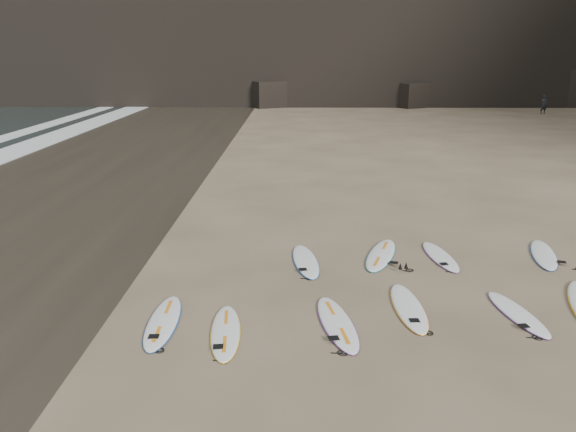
{
  "coord_description": "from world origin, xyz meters",
  "views": [
    {
      "loc": [
        -3.13,
        -11.1,
        5.34
      ],
      "look_at": [
        -3.29,
        1.88,
        1.5
      ],
      "focal_mm": 35.0,
      "sensor_mm": 36.0,
      "label": 1
    }
  ],
  "objects_px": {
    "surfboard_7": "(440,256)",
    "surfboard_11": "(163,321)",
    "surfboard_0": "(225,331)",
    "person_a": "(544,104)",
    "surfboard_5": "(306,261)",
    "surfboard_6": "(381,254)",
    "surfboard_2": "(409,307)",
    "surfboard_8": "(544,254)",
    "surfboard_1": "(337,323)",
    "surfboard_3": "(517,313)"
  },
  "relations": [
    {
      "from": "surfboard_2",
      "to": "surfboard_5",
      "type": "distance_m",
      "value": 3.49
    },
    {
      "from": "surfboard_7",
      "to": "surfboard_11",
      "type": "bearing_deg",
      "value": -155.54
    },
    {
      "from": "surfboard_0",
      "to": "surfboard_8",
      "type": "distance_m",
      "value": 9.23
    },
    {
      "from": "surfboard_6",
      "to": "surfboard_7",
      "type": "relative_size",
      "value": 1.13
    },
    {
      "from": "surfboard_2",
      "to": "surfboard_8",
      "type": "bearing_deg",
      "value": 36.13
    },
    {
      "from": "surfboard_7",
      "to": "person_a",
      "type": "xyz_separation_m",
      "value": [
        17.73,
        35.57,
        0.78
      ]
    },
    {
      "from": "surfboard_5",
      "to": "surfboard_7",
      "type": "relative_size",
      "value": 1.06
    },
    {
      "from": "surfboard_5",
      "to": "surfboard_8",
      "type": "xyz_separation_m",
      "value": [
        6.46,
        0.57,
        -0.0
      ]
    },
    {
      "from": "surfboard_5",
      "to": "surfboard_8",
      "type": "height_order",
      "value": "same"
    },
    {
      "from": "surfboard_8",
      "to": "person_a",
      "type": "distance_m",
      "value": 38.42
    },
    {
      "from": "surfboard_1",
      "to": "surfboard_3",
      "type": "relative_size",
      "value": 1.12
    },
    {
      "from": "surfboard_3",
      "to": "surfboard_8",
      "type": "bearing_deg",
      "value": 50.02
    },
    {
      "from": "surfboard_1",
      "to": "surfboard_2",
      "type": "distance_m",
      "value": 1.76
    },
    {
      "from": "surfboard_3",
      "to": "surfboard_5",
      "type": "distance_m",
      "value": 5.32
    },
    {
      "from": "surfboard_11",
      "to": "person_a",
      "type": "distance_m",
      "value": 46.34
    },
    {
      "from": "surfboard_0",
      "to": "person_a",
      "type": "distance_m",
      "value": 46.01
    },
    {
      "from": "surfboard_0",
      "to": "surfboard_5",
      "type": "distance_m",
      "value": 4.2
    },
    {
      "from": "surfboard_0",
      "to": "surfboard_2",
      "type": "xyz_separation_m",
      "value": [
        3.81,
        1.13,
        0.0
      ]
    },
    {
      "from": "surfboard_2",
      "to": "surfboard_5",
      "type": "xyz_separation_m",
      "value": [
        -2.17,
        2.73,
        0.0
      ]
    },
    {
      "from": "surfboard_11",
      "to": "surfboard_8",
      "type": "bearing_deg",
      "value": 21.5
    },
    {
      "from": "surfboard_5",
      "to": "surfboard_7",
      "type": "xyz_separation_m",
      "value": [
        3.62,
        0.39,
        -0.0
      ]
    },
    {
      "from": "surfboard_1",
      "to": "person_a",
      "type": "height_order",
      "value": "person_a"
    },
    {
      "from": "surfboard_7",
      "to": "person_a",
      "type": "relative_size",
      "value": 1.41
    },
    {
      "from": "surfboard_2",
      "to": "surfboard_7",
      "type": "xyz_separation_m",
      "value": [
        1.45,
        3.13,
        -0.0
      ]
    },
    {
      "from": "surfboard_0",
      "to": "person_a",
      "type": "bearing_deg",
      "value": 54.93
    },
    {
      "from": "surfboard_7",
      "to": "surfboard_8",
      "type": "xyz_separation_m",
      "value": [
        2.84,
        0.17,
        0.0
      ]
    },
    {
      "from": "surfboard_5",
      "to": "surfboard_6",
      "type": "relative_size",
      "value": 0.94
    },
    {
      "from": "surfboard_5",
      "to": "person_a",
      "type": "distance_m",
      "value": 41.84
    },
    {
      "from": "surfboard_11",
      "to": "surfboard_1",
      "type": "bearing_deg",
      "value": -1.97
    },
    {
      "from": "surfboard_7",
      "to": "surfboard_11",
      "type": "distance_m",
      "value": 7.63
    },
    {
      "from": "surfboard_3",
      "to": "surfboard_7",
      "type": "distance_m",
      "value": 3.48
    },
    {
      "from": "surfboard_1",
      "to": "surfboard_6",
      "type": "distance_m",
      "value": 4.24
    },
    {
      "from": "surfboard_0",
      "to": "surfboard_7",
      "type": "bearing_deg",
      "value": 33.94
    },
    {
      "from": "surfboard_7",
      "to": "person_a",
      "type": "height_order",
      "value": "person_a"
    },
    {
      "from": "surfboard_11",
      "to": "person_a",
      "type": "relative_size",
      "value": 1.49
    },
    {
      "from": "surfboard_2",
      "to": "surfboard_6",
      "type": "distance_m",
      "value": 3.23
    },
    {
      "from": "surfboard_2",
      "to": "surfboard_7",
      "type": "height_order",
      "value": "surfboard_2"
    },
    {
      "from": "surfboard_1",
      "to": "surfboard_6",
      "type": "height_order",
      "value": "surfboard_6"
    },
    {
      "from": "surfboard_5",
      "to": "surfboard_2",
      "type": "bearing_deg",
      "value": -58.62
    },
    {
      "from": "surfboard_0",
      "to": "person_a",
      "type": "relative_size",
      "value": 1.41
    },
    {
      "from": "surfboard_5",
      "to": "surfboard_6",
      "type": "height_order",
      "value": "surfboard_6"
    },
    {
      "from": "surfboard_1",
      "to": "surfboard_11",
      "type": "xyz_separation_m",
      "value": [
        -3.54,
        0.02,
        -0.0
      ]
    },
    {
      "from": "surfboard_3",
      "to": "surfboard_0",
      "type": "bearing_deg",
      "value": 178.16
    },
    {
      "from": "surfboard_2",
      "to": "surfboard_3",
      "type": "distance_m",
      "value": 2.25
    },
    {
      "from": "surfboard_1",
      "to": "surfboard_11",
      "type": "bearing_deg",
      "value": 170.05
    },
    {
      "from": "surfboard_0",
      "to": "surfboard_11",
      "type": "bearing_deg",
      "value": 158.11
    },
    {
      "from": "person_a",
      "to": "surfboard_8",
      "type": "bearing_deg",
      "value": -115.66
    },
    {
      "from": "surfboard_3",
      "to": "surfboard_6",
      "type": "bearing_deg",
      "value": 113.93
    },
    {
      "from": "surfboard_5",
      "to": "surfboard_1",
      "type": "bearing_deg",
      "value": -87.62
    },
    {
      "from": "surfboard_5",
      "to": "surfboard_11",
      "type": "height_order",
      "value": "same"
    }
  ]
}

